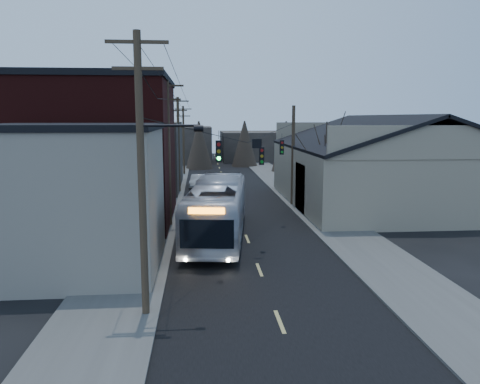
% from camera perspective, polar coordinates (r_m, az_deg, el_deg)
% --- Properties ---
extents(ground, '(160.00, 160.00, 0.00)m').
position_cam_1_polar(ground, '(16.26, 6.11, -18.41)').
color(ground, black).
rests_on(ground, ground).
extents(road_surface, '(9.00, 110.00, 0.02)m').
position_cam_1_polar(road_surface, '(44.87, -1.16, -0.54)').
color(road_surface, black).
rests_on(road_surface, ground).
extents(sidewalk_left, '(4.00, 110.00, 0.12)m').
position_cam_1_polar(sidewalk_left, '(44.92, -9.46, -0.59)').
color(sidewalk_left, '#474744').
rests_on(sidewalk_left, ground).
extents(sidewalk_right, '(4.00, 110.00, 0.12)m').
position_cam_1_polar(sidewalk_right, '(45.74, 6.99, -0.36)').
color(sidewalk_right, '#474744').
rests_on(sidewalk_right, ground).
extents(building_clapboard, '(8.00, 8.00, 7.00)m').
position_cam_1_polar(building_clapboard, '(24.28, -19.46, -0.92)').
color(building_clapboard, gray).
rests_on(building_clapboard, ground).
extents(building_brick, '(10.00, 12.00, 10.00)m').
position_cam_1_polar(building_brick, '(34.98, -16.70, 4.60)').
color(building_brick, black).
rests_on(building_brick, ground).
extents(building_left_far, '(9.00, 14.00, 7.00)m').
position_cam_1_polar(building_left_far, '(50.75, -12.42, 4.33)').
color(building_left_far, '#2D2824').
rests_on(building_left_far, ground).
extents(warehouse, '(16.16, 20.60, 7.73)m').
position_cam_1_polar(warehouse, '(42.51, 17.07, 2.18)').
color(warehouse, gray).
rests_on(warehouse, ground).
extents(building_far_left, '(10.00, 12.00, 6.00)m').
position_cam_1_polar(building_far_left, '(79.34, -7.17, 5.74)').
color(building_far_left, '#2D2824').
rests_on(building_far_left, ground).
extents(building_far_right, '(12.00, 14.00, 5.00)m').
position_cam_1_polar(building_far_right, '(84.88, 1.81, 5.68)').
color(building_far_right, '#2D2824').
rests_on(building_far_right, ground).
extents(bare_tree, '(0.40, 0.40, 7.20)m').
position_cam_1_polar(bare_tree, '(35.62, 10.39, 2.64)').
color(bare_tree, black).
rests_on(bare_tree, ground).
extents(utility_lines, '(11.24, 45.28, 10.50)m').
position_cam_1_polar(utility_lines, '(38.38, -5.27, 5.23)').
color(utility_lines, '#382B1E').
rests_on(utility_lines, ground).
extents(bus, '(4.59, 13.38, 3.65)m').
position_cam_1_polar(bus, '(29.18, -2.76, -2.14)').
color(bus, silver).
rests_on(bus, ground).
extents(parked_car, '(1.93, 4.35, 1.39)m').
position_cam_1_polar(parked_car, '(50.81, -5.14, 1.33)').
color(parked_car, '#B0B4B9').
rests_on(parked_car, ground).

